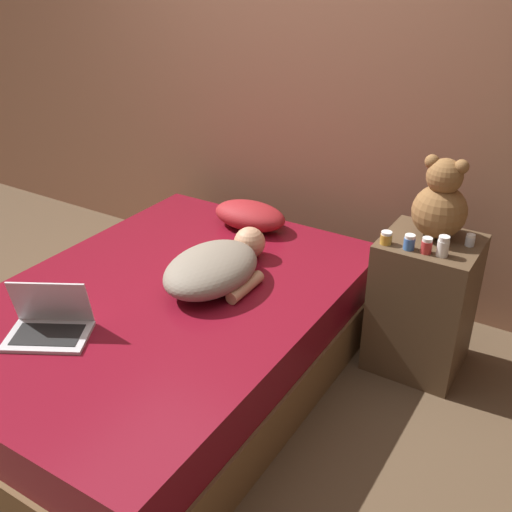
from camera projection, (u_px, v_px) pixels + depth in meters
The scene contains 13 objects.
ground_plane at pixel (169, 373), 3.06m from camera, with size 12.00×12.00×0.00m, color brown.
wall_back at pixel (300, 69), 3.45m from camera, with size 8.00×0.06×2.60m.
bed at pixel (166, 335), 2.95m from camera, with size 1.49×2.09×0.48m.
nightstand at pixel (422, 304), 2.98m from camera, with size 0.45×0.43×0.71m.
pillow at pixel (250, 215), 3.44m from camera, with size 0.44×0.27×0.15m.
person_lying at pixel (216, 266), 2.88m from camera, with size 0.40×0.71×0.18m.
laptop at pixel (49, 323), 2.51m from camera, with size 0.41×0.36×0.23m.
teddy_bear at pixel (441, 203), 2.78m from camera, with size 0.26×0.26×0.39m.
bottle_blue at pixel (409, 242), 2.72m from camera, with size 0.05×0.05×0.07m.
bottle_white at pixel (443, 246), 2.66m from camera, with size 0.05×0.05×0.10m.
bottle_amber at pixel (386, 238), 2.77m from camera, with size 0.05×0.05×0.06m.
bottle_clear at pixel (470, 240), 2.76m from camera, with size 0.04×0.04×0.06m.
bottle_red at pixel (427, 246), 2.69m from camera, with size 0.05×0.05×0.08m.
Camera 1 is at (1.65, -1.82, 1.96)m, focal length 42.00 mm.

